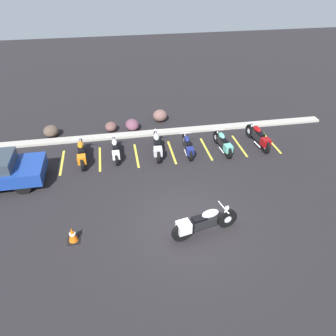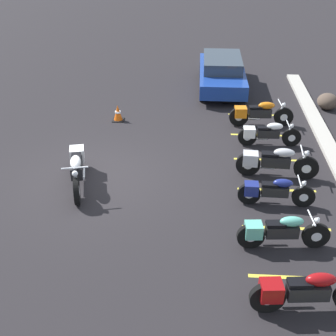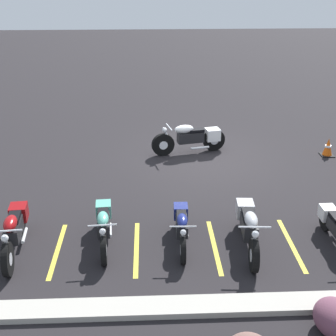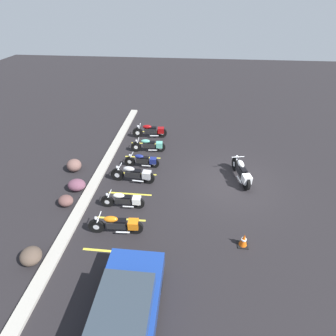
% 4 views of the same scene
% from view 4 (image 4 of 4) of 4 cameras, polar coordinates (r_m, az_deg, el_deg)
% --- Properties ---
extents(ground, '(60.00, 60.00, 0.00)m').
position_cam_4_polar(ground, '(13.70, 13.44, -3.20)').
color(ground, black).
extents(motorcycle_white_featured, '(2.39, 0.88, 0.95)m').
position_cam_4_polar(motorcycle_white_featured, '(13.75, 15.76, -0.85)').
color(motorcycle_white_featured, black).
rests_on(motorcycle_white_featured, ground).
extents(parked_bike_0, '(0.62, 2.20, 0.87)m').
position_cam_4_polar(parked_bike_0, '(10.73, -10.80, -12.00)').
color(parked_bike_0, black).
rests_on(parked_bike_0, ground).
extents(parked_bike_1, '(0.56, 1.98, 0.78)m').
position_cam_4_polar(parked_bike_1, '(11.82, -9.43, -6.95)').
color(parked_bike_1, black).
rests_on(parked_bike_1, ground).
extents(parked_bike_2, '(0.64, 2.29, 0.90)m').
position_cam_4_polar(parked_bike_2, '(13.23, -7.29, -1.36)').
color(parked_bike_2, black).
rests_on(parked_bike_2, ground).
extents(parked_bike_3, '(0.55, 1.95, 0.77)m').
position_cam_4_polar(parked_bike_3, '(14.39, -5.36, 1.62)').
color(parked_bike_3, black).
rests_on(parked_bike_3, ground).
extents(parked_bike_4, '(0.58, 2.08, 0.82)m').
position_cam_4_polar(parked_bike_4, '(15.79, -3.99, 4.97)').
color(parked_bike_4, black).
rests_on(parked_bike_4, ground).
extents(parked_bike_5, '(0.64, 2.27, 0.89)m').
position_cam_4_polar(parked_bike_5, '(17.43, -3.65, 8.07)').
color(parked_bike_5, black).
rests_on(parked_bike_5, ground).
extents(car_blue, '(4.31, 1.82, 1.29)m').
position_cam_4_polar(car_blue, '(8.31, -9.81, -29.77)').
color(car_blue, black).
rests_on(car_blue, ground).
extents(concrete_curb, '(18.00, 0.50, 0.12)m').
position_cam_4_polar(concrete_curb, '(14.33, -14.75, -1.31)').
color(concrete_curb, '#A8A399').
rests_on(concrete_curb, ground).
extents(landscape_rock_0, '(1.06, 1.06, 0.60)m').
position_cam_4_polar(landscape_rock_0, '(10.92, -27.67, -16.61)').
color(landscape_rock_0, '#4D3F34').
rests_on(landscape_rock_0, ground).
extents(landscape_rock_1, '(0.77, 0.90, 0.58)m').
position_cam_4_polar(landscape_rock_1, '(13.47, -19.26, -3.52)').
color(landscape_rock_1, brown).
rests_on(landscape_rock_1, ground).
extents(landscape_rock_2, '(1.10, 1.09, 0.66)m').
position_cam_4_polar(landscape_rock_2, '(14.96, -19.77, 0.57)').
color(landscape_rock_2, brown).
rests_on(landscape_rock_2, ground).
extents(landscape_rock_3, '(0.76, 0.81, 0.50)m').
position_cam_4_polar(landscape_rock_3, '(12.76, -21.36, -6.65)').
color(landscape_rock_3, brown).
rests_on(landscape_rock_3, ground).
extents(traffic_cone, '(0.40, 0.40, 0.58)m').
position_cam_4_polar(traffic_cone, '(10.66, 16.14, -14.88)').
color(traffic_cone, black).
rests_on(traffic_cone, ground).
extents(stall_line_0, '(0.10, 2.10, 0.00)m').
position_cam_4_polar(stall_line_0, '(10.52, -12.48, -17.26)').
color(stall_line_0, gold).
rests_on(stall_line_0, ground).
extents(stall_line_1, '(0.10, 2.10, 0.00)m').
position_cam_4_polar(stall_line_1, '(11.58, -10.12, -10.86)').
color(stall_line_1, gold).
rests_on(stall_line_1, ground).
extents(stall_line_2, '(0.10, 2.10, 0.00)m').
position_cam_4_polar(stall_line_2, '(12.79, -8.26, -5.58)').
color(stall_line_2, gold).
rests_on(stall_line_2, ground).
extents(stall_line_3, '(0.10, 2.10, 0.00)m').
position_cam_4_polar(stall_line_3, '(14.09, -6.76, -1.24)').
color(stall_line_3, gold).
rests_on(stall_line_3, ground).
extents(stall_line_4, '(0.10, 2.10, 0.00)m').
position_cam_4_polar(stall_line_4, '(15.47, -5.52, 2.35)').
color(stall_line_4, gold).
rests_on(stall_line_4, ground).
extents(stall_line_5, '(0.10, 2.10, 0.00)m').
position_cam_4_polar(stall_line_5, '(16.90, -4.48, 5.34)').
color(stall_line_5, gold).
rests_on(stall_line_5, ground).
extents(stall_line_6, '(0.10, 2.10, 0.00)m').
position_cam_4_polar(stall_line_6, '(18.38, -3.60, 7.86)').
color(stall_line_6, gold).
rests_on(stall_line_6, ground).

